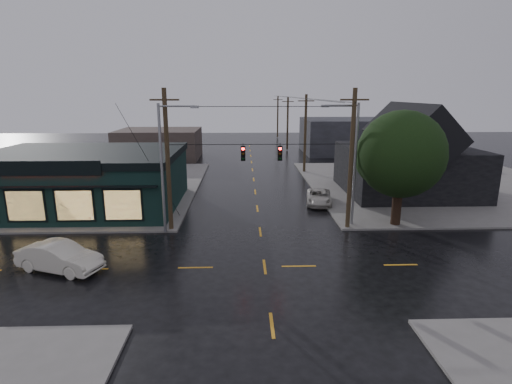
{
  "coord_description": "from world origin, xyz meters",
  "views": [
    {
      "loc": [
        -1.19,
        -21.39,
        9.82
      ],
      "look_at": [
        -0.32,
        5.5,
        3.11
      ],
      "focal_mm": 28.0,
      "sensor_mm": 36.0,
      "label": 1
    }
  ],
  "objects_px": {
    "utility_pole_nw": "(172,230)",
    "utility_pole_ne": "(347,229)",
    "corner_tree": "(401,154)",
    "sedan_cream": "(59,257)",
    "suv_silver": "(319,197)"
  },
  "relations": [
    {
      "from": "corner_tree",
      "to": "utility_pole_ne",
      "type": "bearing_deg",
      "value": -172.47
    },
    {
      "from": "corner_tree",
      "to": "utility_pole_nw",
      "type": "height_order",
      "value": "corner_tree"
    },
    {
      "from": "corner_tree",
      "to": "utility_pole_nw",
      "type": "xyz_separation_m",
      "value": [
        -16.78,
        -0.5,
        -5.46
      ]
    },
    {
      "from": "utility_pole_ne",
      "to": "suv_silver",
      "type": "height_order",
      "value": "utility_pole_ne"
    },
    {
      "from": "sedan_cream",
      "to": "suv_silver",
      "type": "bearing_deg",
      "value": -32.08
    },
    {
      "from": "utility_pole_nw",
      "to": "utility_pole_ne",
      "type": "bearing_deg",
      "value": 0.0
    },
    {
      "from": "utility_pole_ne",
      "to": "sedan_cream",
      "type": "relative_size",
      "value": 2.05
    },
    {
      "from": "utility_pole_nw",
      "to": "suv_silver",
      "type": "xyz_separation_m",
      "value": [
        12.14,
        6.82,
        0.65
      ]
    },
    {
      "from": "corner_tree",
      "to": "suv_silver",
      "type": "height_order",
      "value": "corner_tree"
    },
    {
      "from": "utility_pole_nw",
      "to": "sedan_cream",
      "type": "height_order",
      "value": "utility_pole_nw"
    },
    {
      "from": "corner_tree",
      "to": "suv_silver",
      "type": "relative_size",
      "value": 1.83
    },
    {
      "from": "utility_pole_nw",
      "to": "suv_silver",
      "type": "bearing_deg",
      "value": 29.32
    },
    {
      "from": "utility_pole_ne",
      "to": "sedan_cream",
      "type": "bearing_deg",
      "value": -159.93
    },
    {
      "from": "corner_tree",
      "to": "suv_silver",
      "type": "xyz_separation_m",
      "value": [
        -4.64,
        6.32,
        -4.81
      ]
    },
    {
      "from": "corner_tree",
      "to": "utility_pole_ne",
      "type": "xyz_separation_m",
      "value": [
        -3.78,
        -0.5,
        -5.46
      ]
    }
  ]
}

